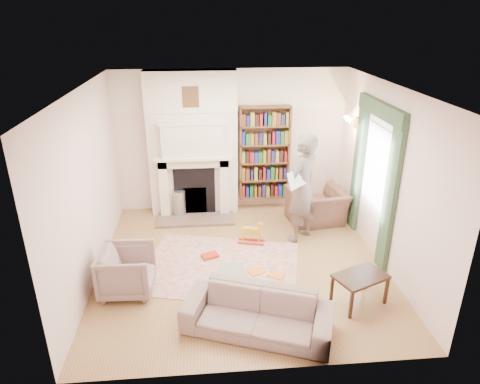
{
  "coord_description": "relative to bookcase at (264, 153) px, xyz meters",
  "views": [
    {
      "loc": [
        -0.55,
        -5.91,
        3.77
      ],
      "look_at": [
        0.0,
        0.25,
        1.15
      ],
      "focal_mm": 32.0,
      "sensor_mm": 36.0,
      "label": 1
    }
  ],
  "objects": [
    {
      "name": "sofa",
      "position": [
        -0.59,
        -3.71,
        -0.9
      ],
      "size": [
        2.0,
        1.33,
        0.54
      ],
      "primitive_type": "imported",
      "rotation": [
        0.0,
        0.0,
        -0.35
      ],
      "color": "gray",
      "rests_on": "floor"
    },
    {
      "name": "wall_right",
      "position": [
        1.6,
        -2.12,
        0.22
      ],
      "size": [
        0.0,
        4.5,
        4.5
      ],
      "primitive_type": "plane",
      "rotation": [
        1.57,
        0.0,
        -1.57
      ],
      "color": "white",
      "rests_on": "floor"
    },
    {
      "name": "fireplace",
      "position": [
        -1.4,
        -0.07,
        0.21
      ],
      "size": [
        1.7,
        0.58,
        2.8
      ],
      "color": "white",
      "rests_on": "floor"
    },
    {
      "name": "comic_annuals",
      "position": [
        -0.29,
        -2.47,
        -1.16
      ],
      "size": [
        0.59,
        0.4,
        0.02
      ],
      "color": "red",
      "rests_on": "rug"
    },
    {
      "name": "ceiling",
      "position": [
        -0.65,
        -2.12,
        1.62
      ],
      "size": [
        4.5,
        4.5,
        0.0
      ],
      "primitive_type": "plane",
      "rotation": [
        3.14,
        0.0,
        0.0
      ],
      "color": "white",
      "rests_on": "wall_back"
    },
    {
      "name": "pelmet",
      "position": [
        1.54,
        -1.72,
        1.2
      ],
      "size": [
        0.09,
        1.7,
        0.24
      ],
      "primitive_type": "cube",
      "color": "#2F492F",
      "rests_on": "wall_right"
    },
    {
      "name": "wall_left",
      "position": [
        -2.9,
        -2.12,
        0.22
      ],
      "size": [
        0.0,
        4.5,
        4.5
      ],
      "primitive_type": "plane",
      "rotation": [
        1.57,
        0.0,
        1.57
      ],
      "color": "white",
      "rests_on": "floor"
    },
    {
      "name": "floor",
      "position": [
        -0.65,
        -2.12,
        -1.18
      ],
      "size": [
        4.5,
        4.5,
        0.0
      ],
      "primitive_type": "plane",
      "color": "olive",
      "rests_on": "ground"
    },
    {
      "name": "coffee_table",
      "position": [
        0.88,
        -3.28,
        -0.95
      ],
      "size": [
        0.82,
        0.69,
        0.45
      ],
      "primitive_type": null,
      "rotation": [
        0.0,
        0.0,
        0.41
      ],
      "color": "#381F13",
      "rests_on": "floor"
    },
    {
      "name": "game_box_lid",
      "position": [
        -1.15,
        -1.91,
        -1.14
      ],
      "size": [
        0.31,
        0.26,
        0.04
      ],
      "primitive_type": "cube",
      "rotation": [
        0.0,
        0.0,
        0.39
      ],
      "color": "#B12A14",
      "rests_on": "rug"
    },
    {
      "name": "wall_sconce",
      "position": [
        1.38,
        -0.62,
        0.72
      ],
      "size": [
        0.2,
        0.24,
        0.24
      ],
      "primitive_type": null,
      "color": "gold",
      "rests_on": "wall_right"
    },
    {
      "name": "armchair_left",
      "position": [
        -2.35,
        -2.71,
        -0.83
      ],
      "size": [
        0.78,
        0.76,
        0.69
      ],
      "primitive_type": "imported",
      "rotation": [
        0.0,
        0.0,
        1.53
      ],
      "color": "#9E9282",
      "rests_on": "floor"
    },
    {
      "name": "newspaper",
      "position": [
        0.31,
        -1.57,
        0.05
      ],
      "size": [
        0.38,
        0.37,
        0.28
      ],
      "primitive_type": "cube",
      "rotation": [
        -0.35,
        0.0,
        0.77
      ],
      "color": "silver",
      "rests_on": "man_reading"
    },
    {
      "name": "wall_back",
      "position": [
        -0.65,
        0.13,
        0.22
      ],
      "size": [
        4.5,
        0.0,
        4.5
      ],
      "primitive_type": "plane",
      "rotation": [
        1.57,
        0.0,
        0.0
      ],
      "color": "white",
      "rests_on": "floor"
    },
    {
      "name": "man_reading",
      "position": [
        0.46,
        -1.37,
        -0.21
      ],
      "size": [
        0.83,
        0.82,
        1.94
      ],
      "primitive_type": "imported",
      "rotation": [
        0.0,
        0.0,
        3.91
      ],
      "color": "#5F524C",
      "rests_on": "floor"
    },
    {
      "name": "rug",
      "position": [
        -0.98,
        -2.21,
        -1.17
      ],
      "size": [
        2.76,
        2.35,
        0.01
      ],
      "primitive_type": "cube",
      "rotation": [
        0.0,
        0.0,
        -0.24
      ],
      "color": "beige",
      "rests_on": "floor"
    },
    {
      "name": "board_game",
      "position": [
        -0.83,
        -2.34,
        -1.15
      ],
      "size": [
        0.42,
        0.42,
        0.03
      ],
      "primitive_type": "cube",
      "rotation": [
        0.0,
        0.0,
        -0.11
      ],
      "color": "#D6D84C",
      "rests_on": "rug"
    },
    {
      "name": "bookcase",
      "position": [
        0.0,
        0.0,
        0.0
      ],
      "size": [
        1.0,
        0.24,
        1.85
      ],
      "primitive_type": "cube",
      "color": "brown",
      "rests_on": "floor"
    },
    {
      "name": "wall_front",
      "position": [
        -0.65,
        -4.37,
        0.22
      ],
      "size": [
        4.5,
        0.0,
        4.5
      ],
      "primitive_type": "plane",
      "rotation": [
        -1.57,
        0.0,
        0.0
      ],
      "color": "white",
      "rests_on": "floor"
    },
    {
      "name": "rocking_horse",
      "position": [
        -0.42,
        -1.49,
        -0.97
      ],
      "size": [
        0.49,
        0.29,
        0.41
      ],
      "primitive_type": null,
      "rotation": [
        0.0,
        0.0,
        -0.23
      ],
      "color": "gold",
      "rests_on": "rug"
    },
    {
      "name": "curtain_right",
      "position": [
        1.55,
        -1.02,
        0.02
      ],
      "size": [
        0.07,
        0.32,
        2.4
      ],
      "primitive_type": "cube",
      "color": "#2F492F",
      "rests_on": "floor"
    },
    {
      "name": "paraffin_heater",
      "position": [
        -1.71,
        -0.3,
        -0.9
      ],
      "size": [
        0.3,
        0.3,
        0.55
      ],
      "primitive_type": "cylinder",
      "rotation": [
        0.0,
        0.0,
        0.31
      ],
      "color": "#A3A6AA",
      "rests_on": "floor"
    },
    {
      "name": "curtain_left",
      "position": [
        1.55,
        -2.42,
        0.02
      ],
      "size": [
        0.07,
        0.32,
        2.4
      ],
      "primitive_type": "cube",
      "color": "#2F492F",
      "rests_on": "floor"
    },
    {
      "name": "armchair_reading",
      "position": [
        0.91,
        -0.77,
        -0.84
      ],
      "size": [
        1.14,
        1.03,
        0.66
      ],
      "primitive_type": "imported",
      "rotation": [
        0.0,
        0.0,
        3.28
      ],
      "color": "#4D3429",
      "rests_on": "floor"
    },
    {
      "name": "window",
      "position": [
        1.58,
        -1.72,
        0.27
      ],
      "size": [
        0.02,
        0.9,
        1.3
      ],
      "primitive_type": "cube",
      "color": "silver",
      "rests_on": "wall_right"
    }
  ]
}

